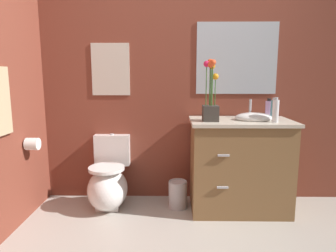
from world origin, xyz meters
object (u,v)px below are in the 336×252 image
soap_bottle (269,109)px  wall_mirror (237,58)px  wall_poster (111,69)px  lotion_bottle (274,110)px  toilet_paper_roll (32,144)px  toilet (109,183)px  trash_bin (178,194)px  vanity_cabinet (240,164)px  hand_wash_bottle (276,111)px  flower_vase (211,100)px

soap_bottle → wall_mirror: (-0.29, 0.18, 0.49)m
wall_poster → soap_bottle: bearing=-6.5°
lotion_bottle → toilet_paper_roll: lotion_bottle is taller
toilet → trash_bin: bearing=-0.7°
soap_bottle → lotion_bottle: bearing=-91.1°
vanity_cabinet → wall_mirror: bearing=90.5°
wall_poster → wall_mirror: bearing=0.0°
soap_bottle → trash_bin: bearing=-173.5°
hand_wash_bottle → soap_bottle: bearing=85.5°
vanity_cabinet → lotion_bottle: (0.28, -0.03, 0.52)m
lotion_bottle → soap_bottle: bearing=88.9°
vanity_cabinet → toilet_paper_roll: vanity_cabinet is taller
wall_mirror → flower_vase: bearing=-128.9°
toilet → toilet_paper_roll: toilet_paper_roll is taller
toilet_paper_roll → lotion_bottle: bearing=3.6°
vanity_cabinet → lotion_bottle: size_ratio=5.08×
trash_bin → toilet_paper_roll: (-1.30, -0.19, 0.54)m
toilet → soap_bottle: 1.71m
wall_poster → lotion_bottle: bearing=-12.0°
lotion_bottle → flower_vase: bearing=-176.2°
trash_bin → toilet_paper_roll: toilet_paper_roll is taller
toilet → vanity_cabinet: 1.28m
toilet → lotion_bottle: lotion_bottle is taller
hand_wash_bottle → wall_mirror: wall_mirror is taller
vanity_cabinet → flower_vase: 0.69m
toilet → wall_poster: (-0.00, 0.27, 1.10)m
hand_wash_bottle → trash_bin: 1.21m
toilet → wall_mirror: size_ratio=0.86×
vanity_cabinet → trash_bin: size_ratio=3.88×
hand_wash_bottle → lotion_bottle: bearing=80.4°
trash_bin → wall_poster: wall_poster is taller
toilet → toilet_paper_roll: 0.79m
vanity_cabinet → wall_poster: 1.58m
flower_vase → lotion_bottle: 0.59m
toilet → soap_bottle: soap_bottle is taller
soap_bottle → lotion_bottle: (-0.00, -0.15, 0.01)m
toilet_paper_roll → soap_bottle: bearing=7.6°
lotion_bottle → toilet_paper_roll: 2.20m
flower_vase → soap_bottle: (0.58, 0.19, -0.10)m
lotion_bottle → wall_mirror: size_ratio=0.26×
soap_bottle → wall_mirror: 0.59m
vanity_cabinet → hand_wash_bottle: bearing=-26.8°
toilet → toilet_paper_roll: (-0.63, -0.20, 0.44)m
trash_bin → wall_mirror: 1.46m
wall_poster → hand_wash_bottle: bearing=-15.6°
hand_wash_bottle → toilet_paper_roll: size_ratio=2.00×
toilet → flower_vase: bearing=-5.8°
vanity_cabinet → toilet_paper_roll: (-1.89, -0.17, 0.23)m
lotion_bottle → toilet_paper_roll: size_ratio=1.89×
flower_vase → trash_bin: size_ratio=2.03×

